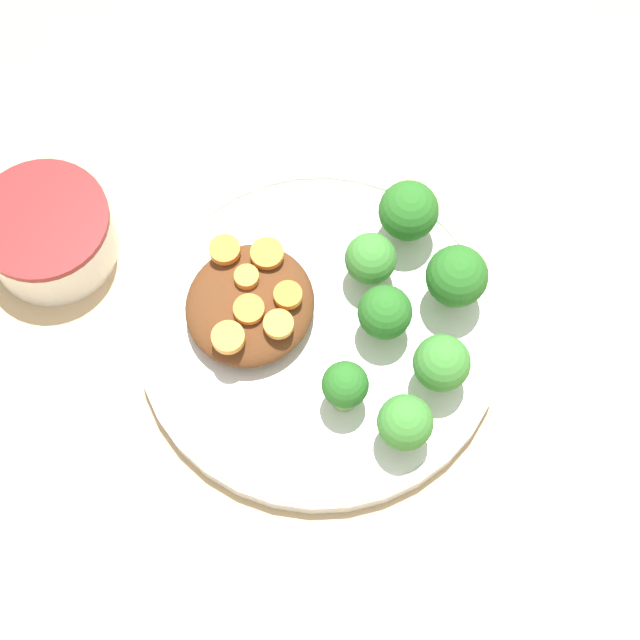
% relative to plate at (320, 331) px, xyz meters
% --- Properties ---
extents(ground_plane, '(4.00, 4.00, 0.00)m').
position_rel_plate_xyz_m(ground_plane, '(0.00, 0.00, -0.01)').
color(ground_plane, tan).
extents(plate, '(0.27, 0.27, 0.02)m').
position_rel_plate_xyz_m(plate, '(0.00, 0.00, 0.00)').
color(plate, silver).
rests_on(plate, ground_plane).
extents(dip_bowl, '(0.10, 0.10, 0.05)m').
position_rel_plate_xyz_m(dip_bowl, '(-0.22, -0.02, 0.02)').
color(dip_bowl, white).
rests_on(dip_bowl, ground_plane).
extents(stew_mound, '(0.09, 0.10, 0.03)m').
position_rel_plate_xyz_m(stew_mound, '(-0.05, -0.01, 0.02)').
color(stew_mound, '#5B3319').
rests_on(stew_mound, plate).
extents(broccoli_floret_0, '(0.04, 0.04, 0.05)m').
position_rel_plate_xyz_m(broccoli_floret_0, '(0.09, 0.00, 0.04)').
color(broccoli_floret_0, '#7FA85B').
rests_on(broccoli_floret_0, plate).
extents(broccoli_floret_1, '(0.03, 0.03, 0.05)m').
position_rel_plate_xyz_m(broccoli_floret_1, '(0.04, -0.04, 0.03)').
color(broccoli_floret_1, '#7FA85B').
rests_on(broccoli_floret_1, plate).
extents(broccoli_floret_2, '(0.04, 0.04, 0.05)m').
position_rel_plate_xyz_m(broccoli_floret_2, '(0.04, 0.02, 0.04)').
color(broccoli_floret_2, '#7FA85B').
rests_on(broccoli_floret_2, plate).
extents(broccoli_floret_3, '(0.05, 0.05, 0.06)m').
position_rel_plate_xyz_m(broccoli_floret_3, '(0.08, 0.06, 0.04)').
color(broccoli_floret_3, '#7FA85B').
rests_on(broccoli_floret_3, plate).
extents(broccoli_floret_4, '(0.05, 0.05, 0.06)m').
position_rel_plate_xyz_m(broccoli_floret_4, '(0.03, 0.10, 0.04)').
color(broccoli_floret_4, '#759E51').
rests_on(broccoli_floret_4, plate).
extents(broccoli_floret_5, '(0.04, 0.04, 0.05)m').
position_rel_plate_xyz_m(broccoli_floret_5, '(0.09, -0.05, 0.04)').
color(broccoli_floret_5, '#759E51').
rests_on(broccoli_floret_5, plate).
extents(broccoli_floret_6, '(0.04, 0.04, 0.05)m').
position_rel_plate_xyz_m(broccoli_floret_6, '(0.02, 0.05, 0.04)').
color(broccoli_floret_6, '#759E51').
rests_on(broccoli_floret_6, plate).
extents(carrot_slice_0, '(0.02, 0.02, 0.01)m').
position_rel_plate_xyz_m(carrot_slice_0, '(-0.02, -0.02, 0.04)').
color(carrot_slice_0, orange).
rests_on(carrot_slice_0, stew_mound).
extents(carrot_slice_1, '(0.02, 0.02, 0.01)m').
position_rel_plate_xyz_m(carrot_slice_1, '(-0.03, 0.00, 0.04)').
color(carrot_slice_1, orange).
rests_on(carrot_slice_1, stew_mound).
extents(carrot_slice_2, '(0.02, 0.02, 0.01)m').
position_rel_plate_xyz_m(carrot_slice_2, '(-0.05, -0.05, 0.04)').
color(carrot_slice_2, orange).
rests_on(carrot_slice_2, stew_mound).
extents(carrot_slice_3, '(0.02, 0.02, 0.01)m').
position_rel_plate_xyz_m(carrot_slice_3, '(-0.05, 0.02, 0.04)').
color(carrot_slice_3, orange).
rests_on(carrot_slice_3, stew_mound).
extents(carrot_slice_4, '(0.02, 0.02, 0.01)m').
position_rel_plate_xyz_m(carrot_slice_4, '(-0.08, 0.01, 0.04)').
color(carrot_slice_4, orange).
rests_on(carrot_slice_4, stew_mound).
extents(carrot_slice_5, '(0.02, 0.02, 0.01)m').
position_rel_plate_xyz_m(carrot_slice_5, '(-0.06, -0.00, 0.04)').
color(carrot_slice_5, orange).
rests_on(carrot_slice_5, stew_mound).
extents(carrot_slice_6, '(0.02, 0.02, 0.01)m').
position_rel_plate_xyz_m(carrot_slice_6, '(-0.05, -0.02, 0.04)').
color(carrot_slice_6, orange).
rests_on(carrot_slice_6, stew_mound).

